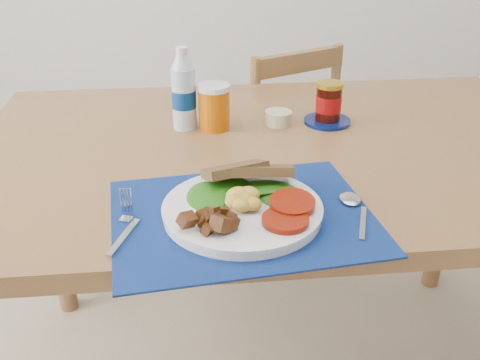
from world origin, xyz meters
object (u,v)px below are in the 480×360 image
Objects in this scene: water_bottle at (184,93)px; juice_glass at (214,108)px; chair_far at (279,133)px; jam_on_saucer at (328,105)px; breakfast_plate at (239,207)px.

water_bottle is 0.08m from juice_glass.
chair_far is at bearing 63.52° from juice_glass.
juice_glass is 0.28m from jam_on_saucer.
water_bottle reaches higher than juice_glass.
juice_glass is at bearing -10.44° from water_bottle.
chair_far reaches higher than water_bottle.
juice_glass is at bearing -178.57° from jam_on_saucer.
breakfast_plate is at bearing -87.74° from juice_glass.
breakfast_plate is 0.51m from jam_on_saucer.
water_bottle is at bearing 91.75° from breakfast_plate.
chair_far is 9.64× the size of juice_glass.
chair_far is 0.57m from jam_on_saucer.
chair_far is 8.65× the size of jam_on_saucer.
water_bottle is 1.91× the size of juice_glass.
breakfast_plate is 0.43m from juice_glass.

